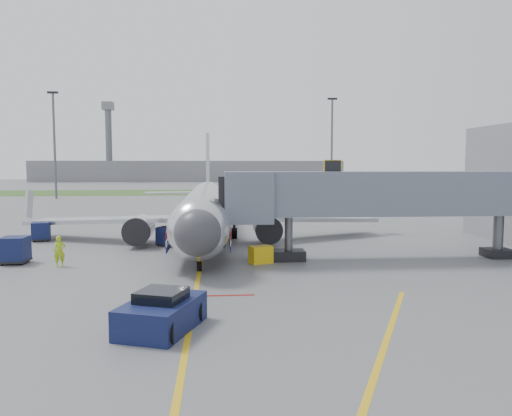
{
  "coord_description": "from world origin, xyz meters",
  "views": [
    {
      "loc": [
        1.2,
        -28.65,
        6.58
      ],
      "look_at": [
        4.12,
        9.91,
        3.2
      ],
      "focal_mm": 35.0,
      "sensor_mm": 36.0,
      "label": 1
    }
  ],
  "objects": [
    {
      "name": "ground",
      "position": [
        0.0,
        0.0,
        0.0
      ],
      "size": [
        400.0,
        400.0,
        0.0
      ],
      "primitive_type": "plane",
      "color": "#565659",
      "rests_on": "ground"
    },
    {
      "name": "grass_strip",
      "position": [
        0.0,
        90.0,
        0.01
      ],
      "size": [
        300.0,
        25.0,
        0.01
      ],
      "primitive_type": "cube",
      "color": "#2D4C1E",
      "rests_on": "ground"
    },
    {
      "name": "apron_markings",
      "position": [
        0.0,
        -7.4,
        0.0
      ],
      "size": [
        21.52,
        50.0,
        0.01
      ],
      "color": "gold",
      "rests_on": "ground"
    },
    {
      "name": "airliner",
      "position": [
        0.0,
        15.25,
        2.65
      ],
      "size": [
        32.1,
        35.67,
        10.25
      ],
      "color": "silver",
      "rests_on": "ground"
    },
    {
      "name": "jet_bridge",
      "position": [
        12.86,
        5.0,
        4.47
      ],
      "size": [
        25.3,
        4.0,
        6.9
      ],
      "color": "slate",
      "rests_on": "ground"
    },
    {
      "name": "light_mast_left",
      "position": [
        -30.0,
        70.0,
        10.78
      ],
      "size": [
        2.0,
        0.44,
        20.4
      ],
      "color": "#595B60",
      "rests_on": "ground"
    },
    {
      "name": "light_mast_right",
      "position": [
        25.0,
        75.0,
        10.78
      ],
      "size": [
        2.0,
        0.44,
        20.4
      ],
      "color": "#595B60",
      "rests_on": "ground"
    },
    {
      "name": "distant_terminal",
      "position": [
        -10.0,
        170.0,
        4.0
      ],
      "size": [
        120.0,
        14.0,
        8.0
      ],
      "primitive_type": "cube",
      "color": "slate",
      "rests_on": "ground"
    },
    {
      "name": "control_tower",
      "position": [
        -40.0,
        165.0,
        17.33
      ],
      "size": [
        4.0,
        4.0,
        30.0
      ],
      "color": "#595B60",
      "rests_on": "ground"
    },
    {
      "name": "pushback_tug",
      "position": [
        -1.09,
        -9.0,
        0.68
      ],
      "size": [
        3.55,
        4.46,
        1.62
      ],
      "color": "#0C1638",
      "rests_on": "ground"
    },
    {
      "name": "baggage_cart_a",
      "position": [
        -14.09,
        15.3,
        0.82
      ],
      "size": [
        1.81,
        1.81,
        1.62
      ],
      "color": "#0C1638",
      "rests_on": "ground"
    },
    {
      "name": "baggage_cart_b",
      "position": [
        -12.34,
        5.25,
        0.91
      ],
      "size": [
        1.66,
        1.66,
        1.79
      ],
      "color": "#0C1638",
      "rests_on": "ground"
    },
    {
      "name": "baggage_cart_c",
      "position": [
        -3.0,
        12.05,
        0.77
      ],
      "size": [
        1.85,
        1.85,
        1.51
      ],
      "color": "#0C1638",
      "rests_on": "ground"
    },
    {
      "name": "belt_loader",
      "position": [
        -2.5,
        13.18,
        0.53
      ],
      "size": [
        1.52,
        4.4,
        2.13
      ],
      "color": "#0C1638",
      "rests_on": "ground"
    },
    {
      "name": "ground_power_cart",
      "position": [
        4.0,
        4.14,
        0.57
      ],
      "size": [
        1.7,
        1.43,
        1.16
      ],
      "color": "gold",
      "rests_on": "ground"
    },
    {
      "name": "ramp_worker",
      "position": [
        -9.06,
        4.05,
        0.99
      ],
      "size": [
        0.84,
        0.68,
        1.98
      ],
      "primitive_type": "imported",
      "rotation": [
        0.0,
        0.0,
        0.34
      ],
      "color": "#A3C417",
      "rests_on": "ground"
    }
  ]
}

